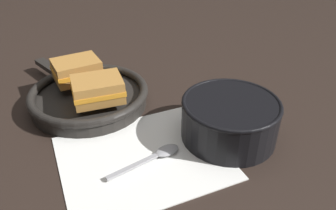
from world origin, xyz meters
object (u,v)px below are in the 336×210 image
skillet (89,96)px  sandwich_near_left (77,70)px  soup_bowl (230,117)px  spoon (158,155)px  sandwich_near_right (98,89)px

skillet → sandwich_near_left: sandwich_near_left is taller
soup_bowl → skillet: 0.31m
soup_bowl → sandwich_near_left: sandwich_near_left is taller
spoon → sandwich_near_right: size_ratio=1.37×
soup_bowl → sandwich_near_right: (-0.21, 0.16, 0.02)m
spoon → sandwich_near_right: (-0.06, 0.17, 0.06)m
spoon → sandwich_near_left: sandwich_near_left is taller
sandwich_near_right → skillet: bearing=103.6°
soup_bowl → skillet: size_ratio=0.52×
sandwich_near_left → skillet: bearing=-77.1°
sandwich_near_left → spoon: bearing=-72.1°
soup_bowl → spoon: size_ratio=1.27×
skillet → sandwich_near_right: size_ratio=3.37×
sandwich_near_right → sandwich_near_left: bearing=103.2°
sandwich_near_left → sandwich_near_right: 0.11m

